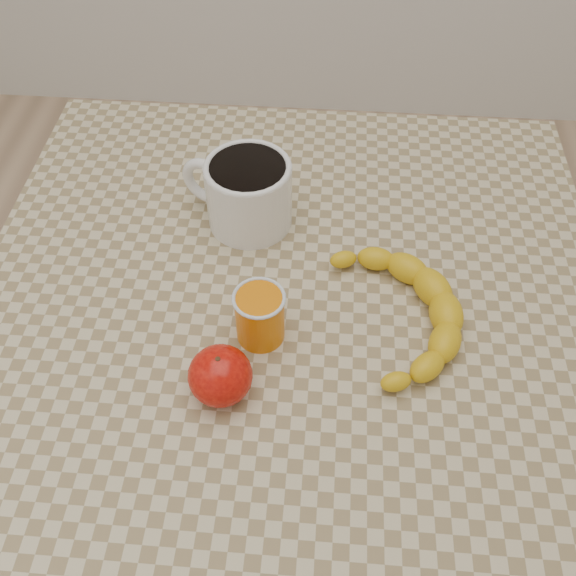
# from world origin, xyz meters

# --- Properties ---
(ground) EXTENTS (3.00, 3.00, 0.00)m
(ground) POSITION_xyz_m (0.00, 0.00, 0.00)
(ground) COLOR tan
(ground) RESTS_ON ground
(table) EXTENTS (0.80, 0.80, 0.75)m
(table) POSITION_xyz_m (0.00, 0.00, 0.66)
(table) COLOR tan
(table) RESTS_ON ground
(coffee_mug) EXTENTS (0.17, 0.15, 0.10)m
(coffee_mug) POSITION_xyz_m (-0.07, 0.14, 0.80)
(coffee_mug) COLOR white
(coffee_mug) RESTS_ON table
(orange_juice_glass) EXTENTS (0.06, 0.06, 0.07)m
(orange_juice_glass) POSITION_xyz_m (-0.03, -0.06, 0.79)
(orange_juice_glass) COLOR orange
(orange_juice_glass) RESTS_ON table
(apple) EXTENTS (0.09, 0.09, 0.07)m
(apple) POSITION_xyz_m (-0.06, -0.14, 0.78)
(apple) COLOR #880604
(apple) RESTS_ON table
(banana) EXTENTS (0.25, 0.31, 0.04)m
(banana) POSITION_xyz_m (0.14, -0.03, 0.77)
(banana) COLOR gold
(banana) RESTS_ON table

